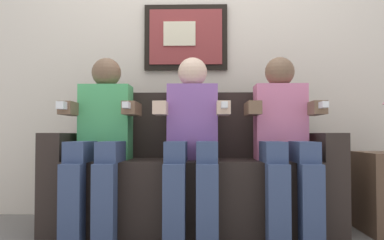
{
  "coord_description": "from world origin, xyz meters",
  "views": [
    {
      "loc": [
        0.07,
        -2.35,
        0.61
      ],
      "look_at": [
        0.0,
        0.15,
        0.7
      ],
      "focal_mm": 38.11,
      "sensor_mm": 36.0,
      "label": 1
    }
  ],
  "objects_px": {
    "couch": "(193,180)",
    "person_on_left": "(101,135)",
    "person_in_middle": "(192,135)",
    "person_on_right": "(284,135)"
  },
  "relations": [
    {
      "from": "couch",
      "to": "person_on_left",
      "type": "relative_size",
      "value": 1.64
    },
    {
      "from": "person_in_middle",
      "to": "couch",
      "type": "bearing_deg",
      "value": 90.17
    },
    {
      "from": "person_in_middle",
      "to": "person_on_right",
      "type": "distance_m",
      "value": 0.56
    },
    {
      "from": "person_on_left",
      "to": "person_in_middle",
      "type": "xyz_separation_m",
      "value": [
        0.56,
        0.0,
        -0.0
      ]
    },
    {
      "from": "person_on_left",
      "to": "person_on_right",
      "type": "height_order",
      "value": "same"
    },
    {
      "from": "person_in_middle",
      "to": "person_on_right",
      "type": "relative_size",
      "value": 1.0
    },
    {
      "from": "person_on_left",
      "to": "person_in_middle",
      "type": "height_order",
      "value": "same"
    },
    {
      "from": "person_in_middle",
      "to": "person_on_left",
      "type": "bearing_deg",
      "value": -179.95
    },
    {
      "from": "couch",
      "to": "person_on_left",
      "type": "distance_m",
      "value": 0.66
    },
    {
      "from": "person_on_left",
      "to": "person_in_middle",
      "type": "relative_size",
      "value": 1.0
    }
  ]
}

